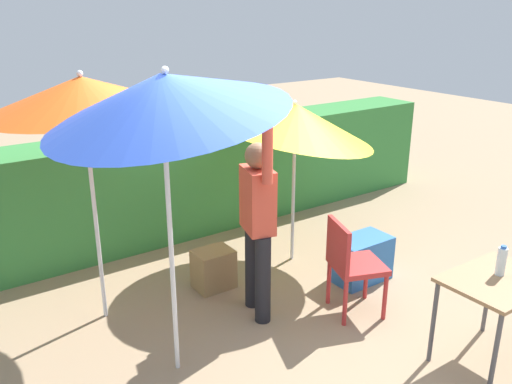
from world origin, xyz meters
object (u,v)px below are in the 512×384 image
at_px(umbrella_rainbow, 164,96).
at_px(umbrella_orange, 82,94).
at_px(cooler_box, 361,259).
at_px(folding_table, 497,289).
at_px(umbrella_yellow, 295,119).
at_px(bottle_water, 501,261).
at_px(chair_plastic, 351,262).
at_px(crate_cardboard, 214,269).
at_px(person_vendor, 258,218).

xyz_separation_m(umbrella_rainbow, umbrella_orange, (-0.21, 1.06, -0.11)).
distance_m(cooler_box, folding_table, 1.59).
bearing_deg(umbrella_yellow, bottle_water, -85.44).
relative_size(cooler_box, bottle_water, 2.43).
bearing_deg(umbrella_orange, chair_plastic, -32.98).
height_order(chair_plastic, crate_cardboard, chair_plastic).
distance_m(umbrella_yellow, crate_cardboard, 1.72).
bearing_deg(cooler_box, umbrella_yellow, 108.81).
relative_size(umbrella_yellow, chair_plastic, 2.16).
distance_m(chair_plastic, folding_table, 1.22).
distance_m(umbrella_orange, folding_table, 3.52).
bearing_deg(umbrella_rainbow, umbrella_yellow, 28.18).
xyz_separation_m(umbrella_rainbow, umbrella_yellow, (1.92, 1.03, -0.55)).
distance_m(umbrella_yellow, bottle_water, 2.40).
bearing_deg(crate_cardboard, umbrella_rainbow, -132.50).
relative_size(person_vendor, bottle_water, 7.83).
bearing_deg(cooler_box, crate_cardboard, 151.51).
xyz_separation_m(umbrella_yellow, folding_table, (0.12, -2.32, -0.92)).
relative_size(umbrella_orange, umbrella_yellow, 1.14).
relative_size(chair_plastic, crate_cardboard, 2.24).
xyz_separation_m(folding_table, bottle_water, (0.06, 0.03, 0.20)).
distance_m(person_vendor, crate_cardboard, 0.97).
bearing_deg(person_vendor, umbrella_orange, 147.68).
height_order(person_vendor, crate_cardboard, person_vendor).
bearing_deg(chair_plastic, umbrella_rainbow, 174.89).
distance_m(cooler_box, crate_cardboard, 1.50).
bearing_deg(folding_table, umbrella_rainbow, 147.57).
xyz_separation_m(person_vendor, crate_cardboard, (-0.09, 0.63, -0.74)).
relative_size(umbrella_rainbow, umbrella_orange, 1.10).
distance_m(umbrella_rainbow, crate_cardboard, 2.31).
bearing_deg(cooler_box, folding_table, -95.57).
distance_m(umbrella_orange, bottle_water, 3.47).
bearing_deg(bottle_water, cooler_box, 86.63).
bearing_deg(umbrella_orange, crate_cardboard, -5.75).
xyz_separation_m(umbrella_rainbow, crate_cardboard, (0.87, 0.95, -1.92)).
relative_size(umbrella_rainbow, bottle_water, 10.08).
height_order(umbrella_yellow, person_vendor, umbrella_yellow).
relative_size(person_vendor, chair_plastic, 2.11).
xyz_separation_m(umbrella_orange, chair_plastic, (1.85, -1.20, -1.49)).
distance_m(umbrella_rainbow, chair_plastic, 2.30).
xyz_separation_m(cooler_box, bottle_water, (-0.09, -1.49, 0.62)).
bearing_deg(bottle_water, folding_table, -151.49).
bearing_deg(person_vendor, cooler_box, -3.94).
bearing_deg(folding_table, person_vendor, 123.77).
bearing_deg(chair_plastic, folding_table, -71.14).
bearing_deg(umbrella_orange, folding_table, -46.31).
height_order(cooler_box, crate_cardboard, cooler_box).
xyz_separation_m(umbrella_orange, crate_cardboard, (1.08, -0.11, -1.81)).
xyz_separation_m(umbrella_yellow, bottle_water, (0.18, -2.29, -0.71)).
height_order(chair_plastic, folding_table, chair_plastic).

